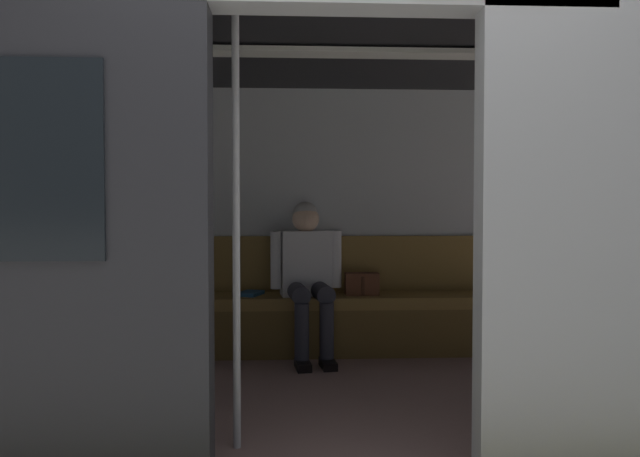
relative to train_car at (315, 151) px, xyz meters
The scene contains 6 objects.
train_car is the anchor object (origin of this frame).
bench_seat 1.49m from the train_car, 94.60° to the right, with size 3.14×0.44×0.46m.
person_seated 1.22m from the train_car, 88.77° to the right, with size 0.55×0.71×1.19m.
handbag 1.44m from the train_car, 112.03° to the right, with size 0.26×0.15×0.17m.
book 1.50m from the train_car, 65.55° to the right, with size 0.15×0.22×0.03m, color #26598C.
grab_pole_door 0.97m from the train_car, 62.95° to the left, with size 0.04×0.04×2.09m, color silver.
Camera 1 is at (0.21, 2.29, 1.12)m, focal length 32.35 mm.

